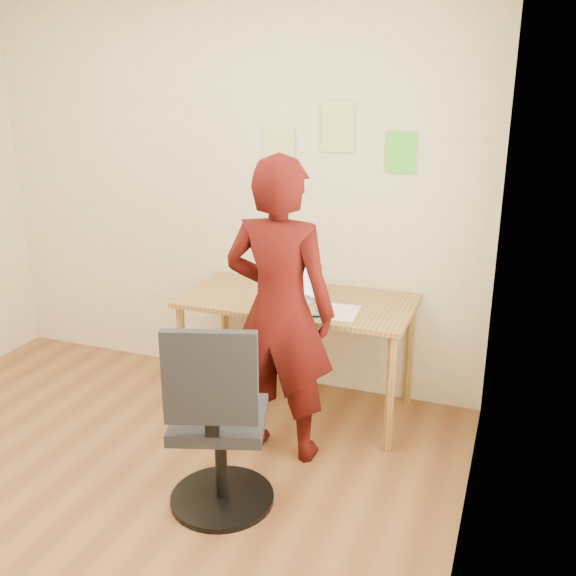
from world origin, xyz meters
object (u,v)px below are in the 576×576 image
at_px(phone, 321,313).
at_px(person, 280,311).
at_px(laptop, 291,292).
at_px(desk, 298,312).
at_px(office_chair, 218,432).

relative_size(phone, person, 0.08).
bearing_deg(laptop, desk, 67.06).
bearing_deg(phone, desk, 134.44).
xyz_separation_m(office_chair, person, (0.08, 0.60, 0.41)).
bearing_deg(office_chair, person, 64.41).
bearing_deg(phone, office_chair, -105.74).
bearing_deg(laptop, person, -53.38).
relative_size(desk, phone, 10.90).
bearing_deg(laptop, office_chair, -64.77).
xyz_separation_m(laptop, office_chair, (0.02, -1.07, -0.36)).
relative_size(office_chair, person, 0.60).
distance_m(office_chair, person, 0.73).
bearing_deg(person, desk, -81.50).
distance_m(desk, person, 0.53).
xyz_separation_m(desk, laptop, (-0.03, -0.03, 0.14)).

